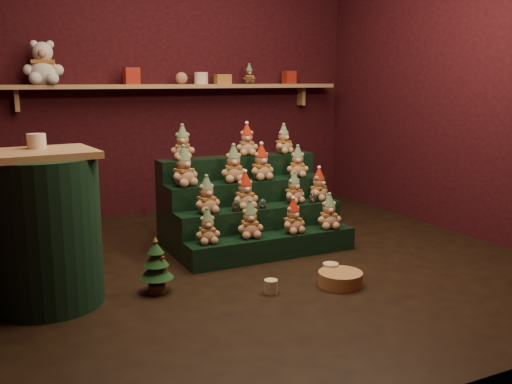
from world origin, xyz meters
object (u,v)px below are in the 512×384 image
riser_tier_front (273,246)px  snow_globe_b (263,204)px  mini_christmas_tree (156,265)px  mug_right (330,271)px  side_table (45,229)px  brown_bear (249,74)px  snow_globe_a (236,206)px  mug_left (271,286)px  white_bear (43,57)px  snow_globe_c (312,198)px  wicker_basket (340,279)px

riser_tier_front → snow_globe_b: size_ratio=18.34×
mini_christmas_tree → mug_right: (1.16, -0.28, -0.13)m
riser_tier_front → side_table: size_ratio=1.47×
brown_bear → snow_globe_a: bearing=-107.2°
mug_left → white_bear: (-1.03, 2.45, 1.52)m
snow_globe_b → snow_globe_c: (0.46, 0.00, 0.00)m
riser_tier_front → white_bear: bearing=128.3°
mug_right → mug_left: bearing=-172.8°
snow_globe_b → mug_left: 0.97m
snow_globe_c → mug_left: snow_globe_c is taller
brown_bear → mug_left: bearing=-100.9°
white_bear → riser_tier_front: bearing=-43.4°
side_table → snow_globe_b: bearing=7.0°
brown_bear → white_bear: bearing=-168.3°
snow_globe_c → side_table: size_ratio=0.08×
snow_globe_a → snow_globe_c: 0.70m
snow_globe_c → mini_christmas_tree: (-1.49, -0.49, -0.22)m
wicker_basket → side_table: bearing=163.2°
snow_globe_a → mini_christmas_tree: (-0.79, -0.49, -0.22)m
riser_tier_front → mini_christmas_tree: size_ratio=3.71×
brown_bear → riser_tier_front: bearing=-98.4°
snow_globe_c → mini_christmas_tree: size_ratio=0.22×
riser_tier_front → side_table: bearing=-172.9°
mug_left → wicker_basket: wicker_basket is taller
riser_tier_front → snow_globe_c: (0.46, 0.16, 0.31)m
side_table → white_bear: 2.28m
side_table → white_bear: (0.28, 1.99, 1.09)m
white_bear → snow_globe_a: bearing=-46.0°
white_bear → mug_right: bearing=-48.9°
mini_christmas_tree → wicker_basket: mini_christmas_tree is taller
mini_christmas_tree → brown_bear: (1.68, 2.10, 1.24)m
side_table → mug_left: side_table is taller
snow_globe_b → brown_bear: size_ratio=0.37×
riser_tier_front → wicker_basket: bearing=-81.1°
snow_globe_b → mug_right: 0.85m
riser_tier_front → snow_globe_c: size_ratio=17.25×
side_table → snow_globe_c: bearing=4.4°
snow_globe_a → brown_bear: bearing=61.0°
snow_globe_a → mug_left: 0.91m
mug_right → snow_globe_c: bearing=67.2°
mug_right → brown_bear: (0.52, 2.38, 1.37)m
mug_left → wicker_basket: size_ratio=0.30×
snow_globe_c → brown_bear: 1.92m
mug_right → wicker_basket: mug_right is taller
snow_globe_b → brown_bear: bearing=67.8°
snow_globe_b → side_table: 1.72m
riser_tier_front → mug_right: size_ratio=12.89×
snow_globe_b → snow_globe_c: snow_globe_c is taller
riser_tier_front → mini_christmas_tree: (-1.03, -0.33, 0.09)m
snow_globe_b → mug_right: bearing=-79.6°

